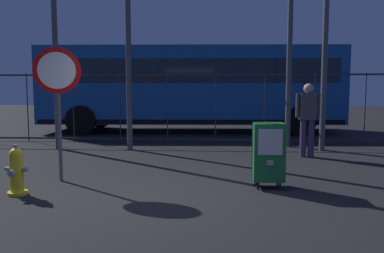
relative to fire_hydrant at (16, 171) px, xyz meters
name	(u,v)px	position (x,y,z in m)	size (l,w,h in m)	color
ground_plane	(166,196)	(2.19, 0.06, -0.35)	(60.00, 60.00, 0.00)	black
fire_hydrant	(16,171)	(0.00, 0.00, 0.00)	(0.33, 0.32, 0.75)	yellow
newspaper_box_primary	(268,152)	(3.73, 0.67, 0.22)	(0.48, 0.42, 1.02)	black
stop_sign	(58,86)	(0.30, 0.85, 1.25)	(0.71, 0.31, 2.23)	#4C4F54
pedestrian	(308,116)	(4.98, 3.48, 0.60)	(0.55, 0.22, 1.67)	#382D51
fence_barrier	(191,108)	(2.19, 5.58, 0.67)	(18.03, 0.04, 2.00)	#2D2D33
bus_near	(191,85)	(1.97, 8.58, 1.36)	(10.61, 3.17, 3.00)	#19519E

